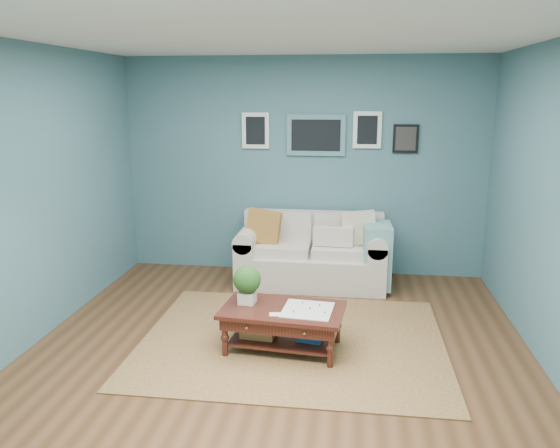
# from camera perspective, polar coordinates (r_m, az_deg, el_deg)

# --- Properties ---
(room_shell) EXTENTS (5.00, 5.02, 2.70)m
(room_shell) POSITION_cam_1_polar(r_m,az_deg,el_deg) (4.46, -0.33, 1.95)
(room_shell) COLOR brown
(room_shell) RESTS_ON ground
(area_rug) EXTENTS (2.79, 2.23, 0.01)m
(area_rug) POSITION_cam_1_polar(r_m,az_deg,el_deg) (5.21, 1.31, -12.06)
(area_rug) COLOR brown
(area_rug) RESTS_ON ground
(loveseat) EXTENTS (1.81, 0.82, 0.93)m
(loveseat) POSITION_cam_1_polar(r_m,az_deg,el_deg) (6.58, 4.01, -3.06)
(loveseat) COLOR beige
(loveseat) RESTS_ON ground
(coffee_table) EXTENTS (1.12, 0.72, 0.75)m
(coffee_table) POSITION_cam_1_polar(r_m,az_deg,el_deg) (4.93, -0.36, -9.42)
(coffee_table) COLOR #360D0D
(coffee_table) RESTS_ON ground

